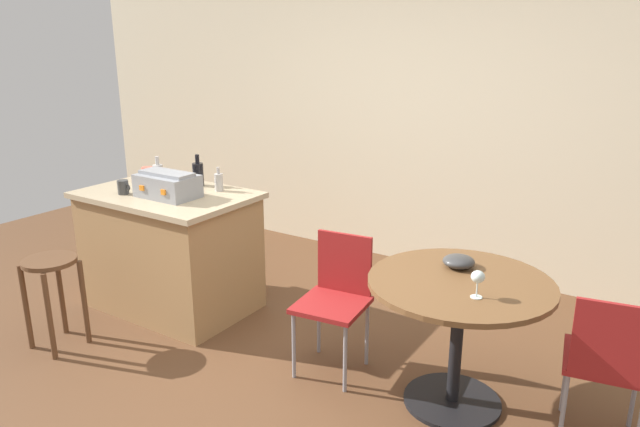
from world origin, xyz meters
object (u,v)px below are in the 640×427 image
Objects in this scene: wooden_stool at (52,282)px; bottle_2 at (219,182)px; cup_0 at (148,173)px; kitchen_island at (171,250)px; bottle_0 at (198,174)px; bottle_1 at (158,175)px; folding_chair_near at (608,359)px; toolbox at (168,185)px; cup_1 at (123,187)px; dining_table at (459,311)px; serving_bowl at (459,261)px; folding_chair_far at (336,293)px; wine_glass at (478,278)px.

bottle_2 reaches higher than wooden_stool.
kitchen_island is at bearing -26.45° from cup_0.
bottle_0 reaches higher than bottle_1.
toolbox reaches higher than folding_chair_near.
kitchen_island is 0.59m from cup_1.
dining_table is (2.47, 0.82, 0.11)m from wooden_stool.
kitchen_island is 2.29m from dining_table.
bottle_1 is at bearing 178.36° from folding_chair_near.
dining_table is 5.56× the size of serving_bowl.
wooden_stool is at bearing -110.88° from toolbox.
cup_0 is (-1.96, 0.29, 0.46)m from folding_chair_far.
folding_chair_near is at bearing -8.53° from serving_bowl.
toolbox is at bearing -28.50° from cup_0.
cup_1 reaches higher than kitchen_island.
bottle_2 is at bearing 1.93° from cup_0.
cup_1 reaches higher than serving_bowl.
folding_chair_near is 3.03m from bottle_0.
dining_table is at bearing 18.33° from wooden_stool.
cup_0 is at bearing 174.43° from dining_table.
wooden_stool is at bearing -161.67° from dining_table.
wine_glass is at bearing -4.90° from kitchen_island.
bottle_1 reaches higher than dining_table.
kitchen_island reaches higher than folding_chair_far.
wooden_stool is 1.45× the size of toolbox.
bottle_0 is at bearing 78.06° from wooden_stool.
folding_chair_near is at bearing 0.15° from kitchen_island.
serving_bowl is at bearing 114.26° from dining_table.
folding_chair_far is 0.99m from wine_glass.
cup_0 is at bearing -178.07° from bottle_2.
wine_glass is (2.31, -0.13, -0.13)m from toolbox.
bottle_0 is 2.42m from wine_glass.
folding_chair_far reaches higher than folding_chair_near.
bottle_2 is (-2.73, 0.24, 0.48)m from folding_chair_near.
toolbox is 2.32m from wine_glass.
wine_glass is at bearing -6.73° from bottle_1.
toolbox is at bearing 69.12° from wooden_stool.
dining_table is 2.54m from cup_1.
cup_0 is (-0.56, 0.30, -0.04)m from toolbox.
cup_0 is at bearing 178.04° from serving_bowl.
cup_1 is 0.65× the size of serving_bowl.
bottle_2 is at bearing 165.68° from folding_chair_far.
kitchen_island reaches higher than wooden_stool.
bottle_2 is (0.19, 0.33, -0.02)m from toolbox.
cup_0 is at bearing 155.02° from bottle_1.
bottle_2 is 0.69m from cup_1.
kitchen_island is 5.20× the size of bottle_0.
bottle_2 reaches higher than folding_chair_far.
folding_chair_far reaches higher than dining_table.
cup_1 reaches higher than wooden_stool.
dining_table is at bearing 0.93° from toolbox.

